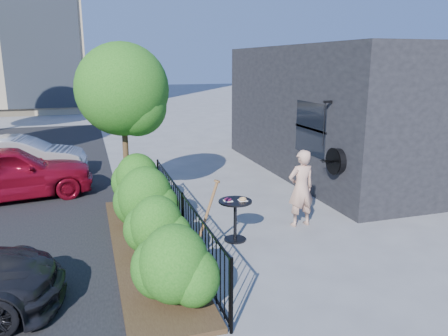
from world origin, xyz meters
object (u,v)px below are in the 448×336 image
object	(u,v)px
patio_tree	(126,95)
cafe_table	(235,213)
car_silver	(21,157)
woman	(301,188)
car_red	(7,173)
shovel	(204,225)

from	to	relation	value
patio_tree	cafe_table	distance (m)	3.98
car_silver	woman	bearing A→B (deg)	-130.10
car_red	car_silver	world-z (taller)	car_red
car_red	shovel	bearing A→B (deg)	-151.06
shovel	car_red	world-z (taller)	shovel
patio_tree	woman	size ratio (longest dim) A/B	2.31
shovel	car_red	distance (m)	6.39
patio_tree	car_silver	xyz separation A→B (m)	(-2.97, 3.95, -2.13)
car_red	patio_tree	bearing A→B (deg)	-126.73
patio_tree	car_red	world-z (taller)	patio_tree
cafe_table	car_silver	bearing A→B (deg)	125.21
shovel	car_red	bearing A→B (deg)	128.46
patio_tree	car_red	xyz separation A→B (m)	(-3.00, 1.54, -2.04)
woman	car_silver	world-z (taller)	woman
cafe_table	car_red	bearing A→B (deg)	137.76
car_silver	cafe_table	bearing A→B (deg)	-139.95
shovel	car_silver	xyz separation A→B (m)	(-3.95, 7.41, -0.03)
car_red	car_silver	xyz separation A→B (m)	(0.02, 2.41, -0.09)
car_red	car_silver	size ratio (longest dim) A/B	1.10
patio_tree	car_red	distance (m)	3.94
cafe_table	woman	distance (m)	1.70
patio_tree	shovel	bearing A→B (deg)	-74.24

